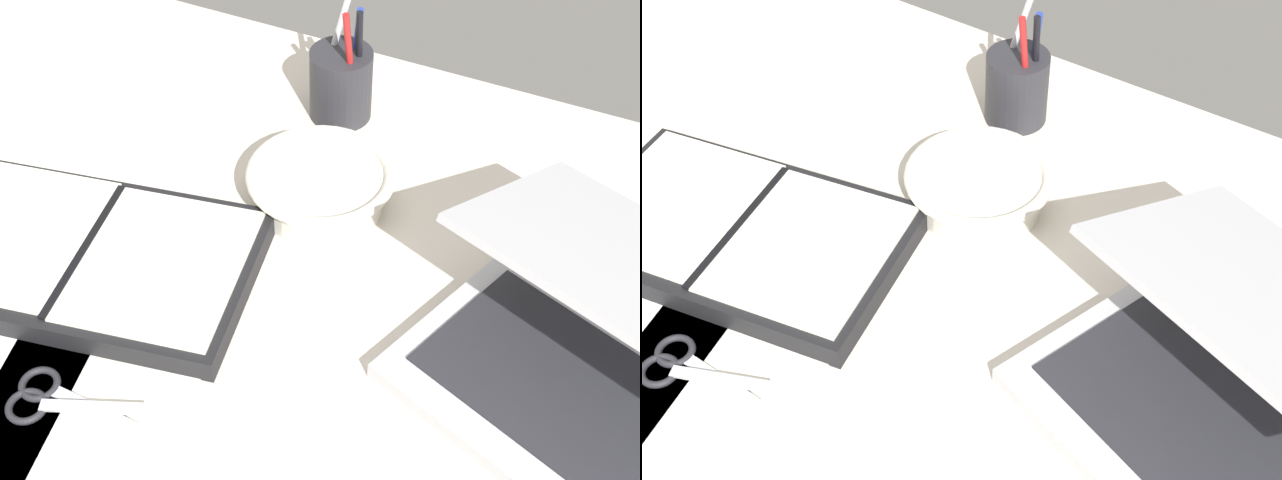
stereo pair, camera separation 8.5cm
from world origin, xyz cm
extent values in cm
cube|color=beige|center=(0.00, 0.00, 1.00)|extent=(140.00, 100.00, 2.00)
cube|color=#B7B7BC|center=(30.08, 5.18, 2.90)|extent=(39.02, 31.58, 1.80)
cube|color=#232328|center=(30.08, 5.18, 3.92)|extent=(33.18, 24.57, 0.24)
cylinder|color=silver|center=(-3.36, 20.14, 4.17)|extent=(13.88, 13.88, 4.34)
torus|color=silver|center=(-3.36, 20.14, 6.34)|extent=(16.33, 16.33, 1.31)
cylinder|color=#28282D|center=(-8.09, 35.87, 6.46)|extent=(7.60, 7.60, 8.92)
cylinder|color=black|center=(-6.07, 36.43, 10.03)|extent=(1.24, 2.35, 14.08)
cylinder|color=#233899|center=(-7.05, 37.68, 9.69)|extent=(1.93, 1.44, 13.43)
cylinder|color=#B21E1E|center=(-6.38, 34.65, 10.24)|extent=(1.72, 2.08, 14.51)
cylinder|color=#B7B7BC|center=(-9.80, 37.06, 10.09)|extent=(3.27, 4.36, 13.84)
cube|color=black|center=(-20.94, 1.13, 3.32)|extent=(37.94, 27.26, 2.64)
cube|color=silver|center=(-29.13, -0.45, 4.79)|extent=(19.34, 21.79, 0.30)
cube|color=silver|center=(-12.75, 2.71, 4.79)|extent=(19.34, 21.79, 0.30)
cube|color=black|center=(-20.94, 1.13, 4.94)|extent=(4.40, 18.90, 0.30)
cube|color=#B7B7BC|center=(-10.30, -13.26, 2.60)|extent=(9.15, 4.73, 0.30)
cube|color=#B7B7BC|center=(-10.30, -13.26, 2.30)|extent=(9.44, 1.42, 0.30)
torus|color=#232328|center=(-15.82, -15.56, 2.30)|extent=(3.90, 3.90, 0.70)
torus|color=#232328|center=(-16.28, -13.12, 2.30)|extent=(3.90, 3.90, 0.70)
cube|color=silver|center=(-11.21, -13.12, 2.08)|extent=(24.38, 30.66, 0.16)
camera|label=1|loc=(27.46, -45.15, 70.26)|focal=50.00mm
camera|label=2|loc=(34.90, -40.95, 70.26)|focal=50.00mm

